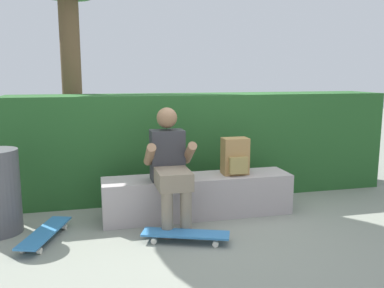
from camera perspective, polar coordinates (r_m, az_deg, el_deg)
name	(u,v)px	position (r m, az deg, el deg)	size (l,w,h in m)	color
ground_plane	(207,227)	(4.19, 2.08, -11.50)	(24.00, 24.00, 0.00)	gray
bench_main	(198,196)	(4.44, 0.84, -7.27)	(2.04, 0.44, 0.44)	#A59A9A
person_skater	(170,164)	(4.06, -3.11, -2.77)	(0.49, 0.62, 1.19)	#333338
skateboard_near_person	(186,234)	(3.81, -0.91, -12.53)	(0.82, 0.47, 0.09)	teal
skateboard_beside_bench	(45,233)	(4.07, -19.92, -11.62)	(0.44, 0.82, 0.09)	teal
backpack_on_bench	(235,157)	(4.45, 6.08, -1.79)	(0.28, 0.23, 0.40)	#A37A47
hedge_row	(203,144)	(5.23, 1.49, 0.04)	(4.76, 0.71, 1.28)	#235224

